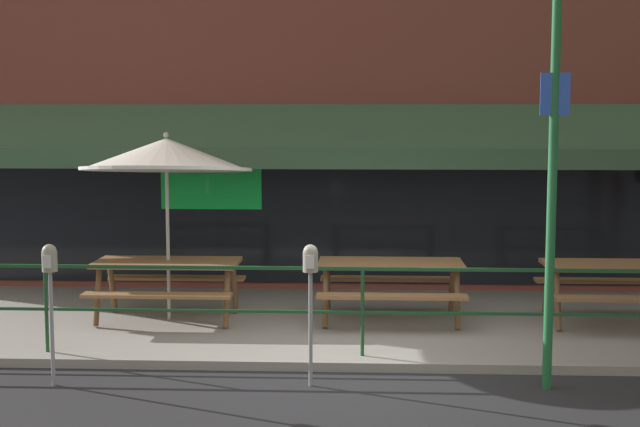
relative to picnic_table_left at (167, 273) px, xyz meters
name	(u,v)px	position (x,y,z in m)	size (l,w,h in m)	color
ground_plane	(362,373)	(2.46, -1.86, -0.71)	(120.00, 120.00, 0.00)	#232326
patio_deck	(362,324)	(2.46, 0.14, -0.66)	(15.00, 4.00, 0.10)	gray
restaurant_building	(364,39)	(2.46, 2.36, 3.11)	(15.00, 1.60, 7.68)	brown
patio_railing	(362,292)	(2.46, -1.56, 0.09)	(13.84, 0.04, 0.97)	#194723
picnic_table_left	(167,273)	(0.00, 0.00, 0.00)	(1.80, 1.42, 0.76)	brown
picnic_table_centre	(390,274)	(2.81, 0.07, 0.00)	(1.80, 1.42, 0.76)	brown
picnic_table_right	(618,276)	(5.61, 0.06, 0.00)	(1.80, 1.42, 0.76)	brown
patio_umbrella_left	(166,156)	(0.00, 0.07, 1.47)	(2.14, 2.14, 2.38)	#B7B2A8
parking_meter_near	(50,272)	(-0.61, -2.45, 0.44)	(0.15, 0.16, 1.42)	gray
parking_meter_far	(310,272)	(1.95, -2.35, 0.44)	(0.15, 0.16, 1.42)	gray
street_sign_pole	(552,180)	(4.28, -2.31, 1.35)	(0.28, 0.09, 4.00)	#1E6033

